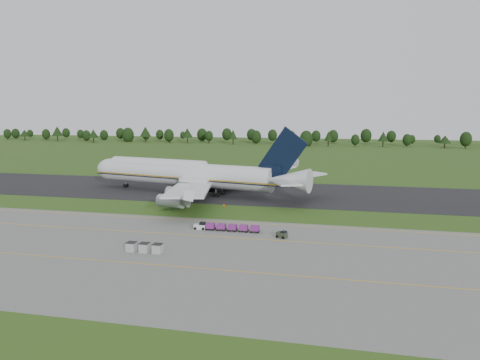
% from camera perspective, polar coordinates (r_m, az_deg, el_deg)
% --- Properties ---
extents(ground, '(600.00, 600.00, 0.00)m').
position_cam_1_polar(ground, '(112.21, -2.01, -3.89)').
color(ground, '#2D4D17').
rests_on(ground, ground).
extents(apron, '(300.00, 52.00, 0.06)m').
position_cam_1_polar(apron, '(80.91, -8.30, -8.89)').
color(apron, slate).
rests_on(apron, ground).
extents(taxiway, '(300.00, 40.00, 0.08)m').
position_cam_1_polar(taxiway, '(138.93, 0.96, -1.46)').
color(taxiway, black).
rests_on(taxiway, ground).
extents(apron_markings, '(300.00, 30.20, 0.01)m').
position_cam_1_polar(apron_markings, '(87.20, -6.62, -7.55)').
color(apron_markings, '#E3A20D').
rests_on(apron_markings, apron).
extents(tree_line, '(530.92, 23.25, 11.97)m').
position_cam_1_polar(tree_line, '(329.97, 4.78, 5.37)').
color(tree_line, black).
rests_on(tree_line, ground).
extents(aircraft, '(71.31, 67.59, 19.94)m').
position_cam_1_polar(aircraft, '(136.96, -6.30, 0.74)').
color(aircraft, silver).
rests_on(aircraft, ground).
extents(baggage_train, '(13.51, 1.43, 1.38)m').
position_cam_1_polar(baggage_train, '(94.51, -1.77, -5.76)').
color(baggage_train, silver).
rests_on(baggage_train, apron).
extents(utility_cart, '(2.28, 1.90, 1.08)m').
position_cam_1_polar(utility_cart, '(89.77, 5.12, -6.70)').
color(utility_cart, '#2C3424').
rests_on(utility_cart, apron).
extents(uld_row, '(6.42, 1.62, 1.60)m').
position_cam_1_polar(uld_row, '(82.27, -11.57, -8.07)').
color(uld_row, '#9C9C9C').
rests_on(uld_row, apron).
extents(edge_markers, '(12.85, 0.30, 0.60)m').
position_cam_1_polar(edge_markers, '(119.54, -4.82, -3.01)').
color(edge_markers, '#DB4A06').
rests_on(edge_markers, ground).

